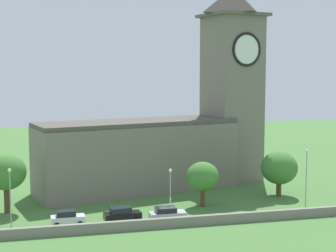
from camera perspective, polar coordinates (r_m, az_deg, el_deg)
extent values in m
plane|color=#477538|center=(82.90, -2.30, -7.05)|extent=(200.00, 200.00, 0.00)
cube|color=slate|center=(82.60, -3.35, -3.45)|extent=(32.83, 16.94, 10.33)
cube|color=#524C43|center=(81.87, -3.37, 0.37)|extent=(32.64, 16.17, 0.70)
cube|color=slate|center=(90.27, 6.94, 2.88)|extent=(9.65, 9.65, 27.70)
cube|color=#5B554B|center=(90.59, 7.06, 11.82)|extent=(11.19, 11.19, 0.50)
pyramid|color=#403C35|center=(90.87, 7.08, 13.36)|extent=(10.13, 10.13, 4.40)
cylinder|color=white|center=(86.88, 8.54, 8.22)|extent=(5.01, 1.32, 5.12)
torus|color=black|center=(86.88, 8.54, 8.22)|extent=(5.53, 1.75, 5.58)
cylinder|color=white|center=(92.55, 9.10, 8.07)|extent=(1.32, 5.01, 5.12)
torus|color=black|center=(92.55, 9.10, 8.07)|extent=(1.75, 5.53, 5.58)
cube|color=gray|center=(64.42, 1.25, -10.36)|extent=(48.12, 0.70, 1.20)
cube|color=silver|center=(66.01, -10.81, -9.91)|extent=(4.09, 1.82, 0.85)
cube|color=#1E232B|center=(65.80, -11.00, -9.28)|extent=(2.30, 1.59, 0.67)
cylinder|color=black|center=(67.08, -9.66, -10.01)|extent=(0.68, 0.33, 0.68)
cylinder|color=black|center=(65.39, -9.52, -10.43)|extent=(0.68, 0.33, 0.68)
cylinder|color=black|center=(66.91, -12.06, -10.10)|extent=(0.68, 0.33, 0.68)
cylinder|color=black|center=(65.22, -11.98, -10.52)|extent=(0.68, 0.33, 0.68)
cube|color=black|center=(66.51, -4.95, -9.69)|extent=(4.71, 2.07, 0.86)
cube|color=#1E232B|center=(66.26, -5.16, -9.06)|extent=(2.68, 1.72, 0.69)
cylinder|color=black|center=(67.80, -3.81, -9.75)|extent=(0.71, 0.36, 0.69)
cylinder|color=black|center=(66.17, -3.44, -10.15)|extent=(0.71, 0.36, 0.69)
cylinder|color=black|center=(67.14, -6.44, -9.94)|extent=(0.71, 0.36, 0.69)
cylinder|color=black|center=(65.49, -6.13, -10.35)|extent=(0.71, 0.36, 0.69)
cube|color=silver|center=(66.77, -0.05, -9.65)|extent=(4.57, 2.00, 0.80)
cube|color=#1E232B|center=(66.53, -0.24, -9.06)|extent=(2.57, 1.74, 0.64)
cylinder|color=black|center=(68.14, 1.05, -9.68)|extent=(0.65, 0.36, 0.64)
cylinder|color=black|center=(66.34, 1.46, -10.12)|extent=(0.65, 0.36, 0.64)
cylinder|color=black|center=(67.48, -1.53, -9.84)|extent=(0.65, 0.36, 0.64)
cylinder|color=black|center=(65.66, -1.19, -10.29)|extent=(0.65, 0.36, 0.64)
cylinder|color=#9EA0A5|center=(66.40, -16.73, -7.66)|extent=(0.14, 0.14, 6.71)
sphere|color=#F4EFCC|center=(65.66, -16.83, -4.63)|extent=(0.44, 0.44, 0.44)
cylinder|color=#9EA0A5|center=(68.37, 0.25, -7.41)|extent=(0.14, 0.14, 5.76)
sphere|color=#F4EFCC|center=(67.71, 0.25, -4.85)|extent=(0.44, 0.44, 0.44)
cylinder|color=#9EA0A5|center=(75.92, 14.76, -5.59)|extent=(0.14, 0.14, 7.47)
sphere|color=#F4EFCC|center=(75.24, 14.85, -2.64)|extent=(0.44, 0.44, 0.44)
cylinder|color=brown|center=(81.17, 11.93, -6.65)|extent=(0.77, 0.77, 2.23)
ellipsoid|color=#427A33|center=(80.53, 11.98, -4.45)|extent=(5.49, 5.49, 4.94)
cylinder|color=brown|center=(73.52, 3.76, -7.75)|extent=(0.63, 0.63, 2.54)
ellipsoid|color=#427A33|center=(72.87, 3.78, -5.48)|extent=(4.51, 4.51, 4.06)
cylinder|color=brown|center=(73.31, -17.09, -7.66)|extent=(0.74, 0.74, 3.50)
ellipsoid|color=#427A33|center=(72.53, -17.19, -4.79)|extent=(5.31, 5.31, 4.78)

